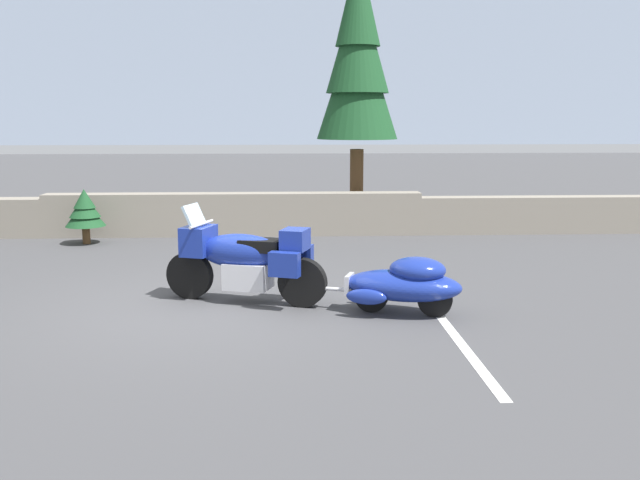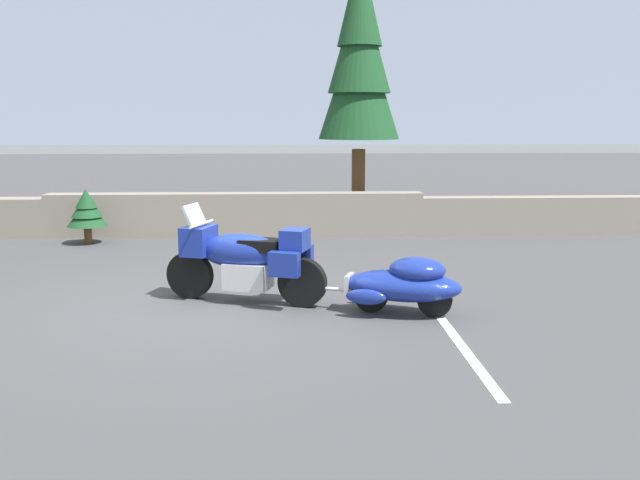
% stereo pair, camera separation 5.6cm
% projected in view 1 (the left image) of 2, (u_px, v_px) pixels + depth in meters
% --- Properties ---
extents(ground_plane, '(80.00, 80.00, 0.00)m').
position_uv_depth(ground_plane, '(203.00, 308.00, 9.31)').
color(ground_plane, '#424244').
extents(stone_guard_wall, '(24.00, 0.54, 0.91)m').
position_uv_depth(stone_guard_wall, '(213.00, 216.00, 14.95)').
color(stone_guard_wall, gray).
rests_on(stone_guard_wall, ground).
extents(distant_ridgeline, '(240.00, 80.00, 16.00)m').
position_uv_depth(distant_ridgeline, '(278.00, 79.00, 102.16)').
color(distant_ridgeline, '#99A8BF').
rests_on(distant_ridgeline, ground).
extents(touring_motorcycle, '(2.24, 1.17, 1.33)m').
position_uv_depth(touring_motorcycle, '(244.00, 258.00, 9.49)').
color(touring_motorcycle, black).
rests_on(touring_motorcycle, ground).
extents(car_shaped_trailer, '(2.20, 1.14, 0.76)m').
position_uv_depth(car_shaped_trailer, '(404.00, 283.00, 8.94)').
color(car_shaped_trailer, black).
rests_on(car_shaped_trailer, ground).
extents(pine_tree_tall, '(1.84, 1.84, 6.18)m').
position_uv_depth(pine_tree_tall, '(358.00, 55.00, 15.62)').
color(pine_tree_tall, brown).
rests_on(pine_tree_tall, ground).
extents(pine_sapling_near, '(0.79, 0.79, 1.10)m').
position_uv_depth(pine_sapling_near, '(85.00, 210.00, 13.91)').
color(pine_sapling_near, brown).
rests_on(pine_sapling_near, ground).
extents(parking_stripe_marker, '(0.12, 3.60, 0.01)m').
position_uv_depth(parking_stripe_marker, '(458.00, 339.00, 7.98)').
color(parking_stripe_marker, silver).
rests_on(parking_stripe_marker, ground).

